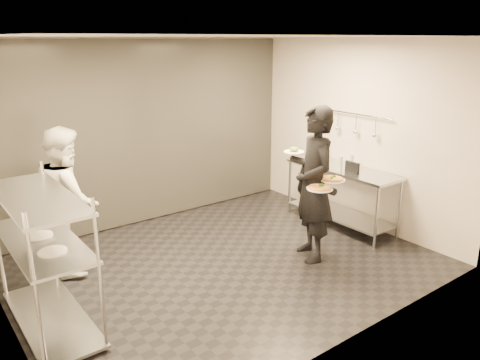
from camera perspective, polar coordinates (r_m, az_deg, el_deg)
room_shell at (r=6.59m, az=-7.96°, el=4.65°), size 5.00×4.00×2.80m
pass_rack at (r=4.98m, az=-22.81°, el=-8.31°), size 0.60×1.60×1.50m
prep_counter at (r=7.25m, az=12.25°, el=-0.77°), size 0.60×1.80×0.92m
utensil_rail at (r=7.22m, az=14.00°, el=6.57°), size 0.07×1.20×0.31m
waiter at (r=6.00m, az=8.98°, el=-0.56°), size 0.72×0.86×2.00m
chef at (r=6.07m, az=-20.23°, el=-2.22°), size 0.83×0.99×1.80m
pizza_plate_near at (r=5.73m, az=9.70°, el=-0.95°), size 0.32×0.32×0.05m
pizza_plate_far at (r=5.93m, az=11.19°, el=0.13°), size 0.32×0.32×0.05m
salad_plate at (r=6.02m, az=6.60°, el=3.61°), size 0.26×0.26×0.07m
pos_monitor at (r=6.89m, az=13.52°, el=1.49°), size 0.05×0.24×0.17m
bottle_green at (r=6.96m, az=12.13°, el=1.97°), size 0.06×0.06×0.22m
bottle_clear at (r=7.15m, az=13.45°, el=2.20°), size 0.06×0.06×0.20m
bottle_dark at (r=7.53m, az=9.88°, el=3.22°), size 0.06×0.06×0.22m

